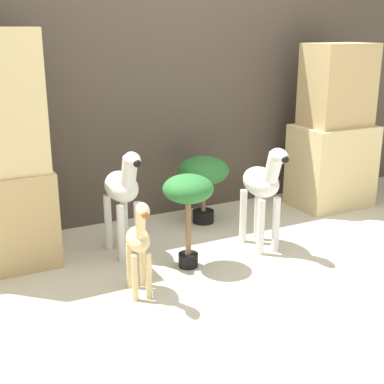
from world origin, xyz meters
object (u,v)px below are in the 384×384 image
potted_palm_back (188,195)px  zebra_right (263,186)px  zebra_left (123,191)px  giraffe_figurine (139,242)px  potted_palm_front (204,174)px

potted_palm_back → zebra_right: bearing=4.2°
zebra_right → zebra_left: 0.93m
zebra_left → potted_palm_back: (0.29, -0.36, 0.03)m
giraffe_figurine → potted_palm_back: size_ratio=0.99×
giraffe_figurine → potted_palm_front: (0.88, 0.89, 0.06)m
zebra_left → potted_palm_front: size_ratio=1.41×
zebra_left → giraffe_figurine: size_ratio=1.24×
zebra_right → zebra_left: (-0.87, 0.32, 0.00)m
giraffe_figurine → potted_palm_back: bearing=27.6°
giraffe_figurine → potted_palm_front: 1.25m
zebra_right → zebra_left: size_ratio=1.00×
giraffe_figurine → potted_palm_back: potted_palm_back is taller
giraffe_figurine → potted_palm_back: (0.41, 0.22, 0.15)m
zebra_right → zebra_left: same height
zebra_left → giraffe_figurine: zebra_left is taller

